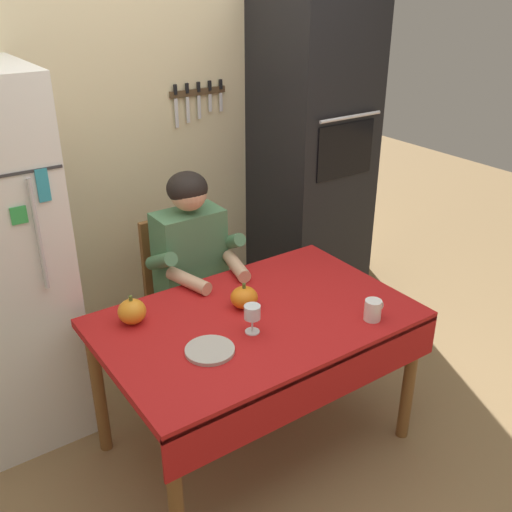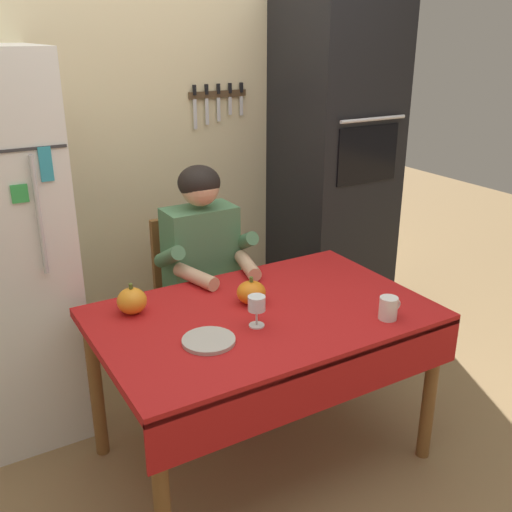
# 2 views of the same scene
# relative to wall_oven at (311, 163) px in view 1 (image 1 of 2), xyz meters

# --- Properties ---
(ground_plane) EXTENTS (10.00, 10.00, 0.00)m
(ground_plane) POSITION_rel_wall_oven_xyz_m (-1.05, -1.00, -1.05)
(ground_plane) COLOR #93754C
(ground_plane) RESTS_ON ground
(back_wall_assembly) EXTENTS (3.70, 0.13, 2.60)m
(back_wall_assembly) POSITION_rel_wall_oven_xyz_m (-1.00, 0.35, 0.25)
(back_wall_assembly) COLOR beige
(back_wall_assembly) RESTS_ON ground
(wall_oven) EXTENTS (0.60, 0.64, 2.10)m
(wall_oven) POSITION_rel_wall_oven_xyz_m (0.00, 0.00, 0.00)
(wall_oven) COLOR black
(wall_oven) RESTS_ON ground
(dining_table) EXTENTS (1.40, 0.90, 0.74)m
(dining_table) POSITION_rel_wall_oven_xyz_m (-1.05, -0.92, -0.39)
(dining_table) COLOR brown
(dining_table) RESTS_ON ground
(chair_behind_person) EXTENTS (0.40, 0.40, 0.93)m
(chair_behind_person) POSITION_rel_wall_oven_xyz_m (-1.03, -0.13, -0.54)
(chair_behind_person) COLOR brown
(chair_behind_person) RESTS_ON ground
(seated_person) EXTENTS (0.47, 0.55, 1.25)m
(seated_person) POSITION_rel_wall_oven_xyz_m (-1.03, -0.32, -0.31)
(seated_person) COLOR #38384C
(seated_person) RESTS_ON ground
(coffee_mug) EXTENTS (0.10, 0.08, 0.10)m
(coffee_mug) POSITION_rel_wall_oven_xyz_m (-0.64, -1.22, -0.26)
(coffee_mug) COLOR white
(coffee_mug) RESTS_ON dining_table
(wine_glass) EXTENTS (0.07, 0.07, 0.13)m
(wine_glass) POSITION_rel_wall_oven_xyz_m (-1.14, -1.00, -0.22)
(wine_glass) COLOR white
(wine_glass) RESTS_ON dining_table
(pumpkin_large) EXTENTS (0.12, 0.12, 0.13)m
(pumpkin_large) POSITION_rel_wall_oven_xyz_m (-1.53, -0.63, -0.25)
(pumpkin_large) COLOR orange
(pumpkin_large) RESTS_ON dining_table
(pumpkin_medium) EXTENTS (0.13, 0.13, 0.12)m
(pumpkin_medium) POSITION_rel_wall_oven_xyz_m (-1.05, -0.80, -0.26)
(pumpkin_medium) COLOR orange
(pumpkin_medium) RESTS_ON dining_table
(serving_tray) EXTENTS (0.21, 0.21, 0.02)m
(serving_tray) POSITION_rel_wall_oven_xyz_m (-1.37, -1.02, -0.30)
(serving_tray) COLOR #B7B2A8
(serving_tray) RESTS_ON dining_table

